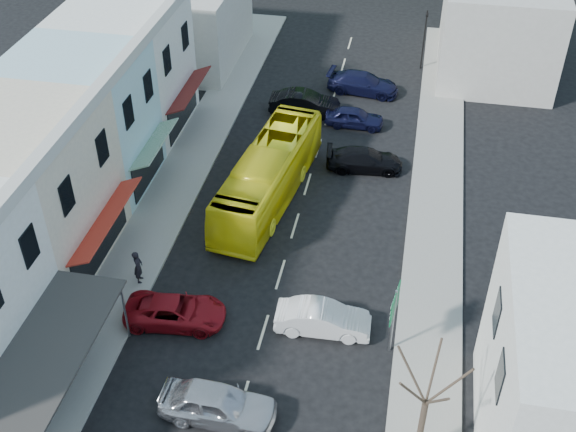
{
  "coord_description": "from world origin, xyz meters",
  "views": [
    {
      "loc": [
        5.52,
        -22.28,
        24.61
      ],
      "look_at": [
        0.0,
        6.0,
        2.2
      ],
      "focal_mm": 45.0,
      "sensor_mm": 36.0,
      "label": 1
    }
  ],
  "objects_px": {
    "bus": "(269,176)",
    "traffic_signal": "(424,40)",
    "car_red": "(175,311)",
    "street_tree": "(426,403)",
    "car_silver": "(218,406)",
    "car_white": "(323,319)",
    "pedestrian_left": "(138,268)",
    "direction_sign": "(393,321)"
  },
  "relations": [
    {
      "from": "car_silver",
      "to": "bus",
      "type": "bearing_deg",
      "value": 5.84
    },
    {
      "from": "car_red",
      "to": "traffic_signal",
      "type": "xyz_separation_m",
      "value": [
        9.92,
        28.65,
        1.58
      ]
    },
    {
      "from": "street_tree",
      "to": "traffic_signal",
      "type": "height_order",
      "value": "street_tree"
    },
    {
      "from": "pedestrian_left",
      "to": "traffic_signal",
      "type": "bearing_deg",
      "value": -35.72
    },
    {
      "from": "pedestrian_left",
      "to": "street_tree",
      "type": "xyz_separation_m",
      "value": [
        13.96,
        -7.34,
        2.31
      ]
    },
    {
      "from": "car_silver",
      "to": "car_white",
      "type": "xyz_separation_m",
      "value": [
        3.43,
        5.56,
        0.0
      ]
    },
    {
      "from": "pedestrian_left",
      "to": "street_tree",
      "type": "relative_size",
      "value": 0.26
    },
    {
      "from": "car_red",
      "to": "direction_sign",
      "type": "xyz_separation_m",
      "value": [
        9.92,
        0.13,
        1.13
      ]
    },
    {
      "from": "bus",
      "to": "traffic_signal",
      "type": "relative_size",
      "value": 2.55
    },
    {
      "from": "street_tree",
      "to": "car_silver",
      "type": "bearing_deg",
      "value": 177.43
    },
    {
      "from": "bus",
      "to": "car_red",
      "type": "relative_size",
      "value": 2.52
    },
    {
      "from": "pedestrian_left",
      "to": "car_red",
      "type": "bearing_deg",
      "value": -140.7
    },
    {
      "from": "car_red",
      "to": "traffic_signal",
      "type": "height_order",
      "value": "traffic_signal"
    },
    {
      "from": "bus",
      "to": "car_red",
      "type": "xyz_separation_m",
      "value": [
        -2.19,
        -10.31,
        -0.85
      ]
    },
    {
      "from": "bus",
      "to": "street_tree",
      "type": "bearing_deg",
      "value": -51.59
    },
    {
      "from": "car_white",
      "to": "street_tree",
      "type": "bearing_deg",
      "value": -144.7
    },
    {
      "from": "car_silver",
      "to": "direction_sign",
      "type": "xyz_separation_m",
      "value": [
        6.55,
        4.93,
        1.13
      ]
    },
    {
      "from": "car_white",
      "to": "traffic_signal",
      "type": "height_order",
      "value": "traffic_signal"
    },
    {
      "from": "car_red",
      "to": "pedestrian_left",
      "type": "distance_m",
      "value": 3.39
    },
    {
      "from": "bus",
      "to": "pedestrian_left",
      "type": "relative_size",
      "value": 6.82
    },
    {
      "from": "bus",
      "to": "car_red",
      "type": "distance_m",
      "value": 10.58
    },
    {
      "from": "car_silver",
      "to": "direction_sign",
      "type": "relative_size",
      "value": 1.2
    },
    {
      "from": "car_white",
      "to": "traffic_signal",
      "type": "xyz_separation_m",
      "value": [
        3.13,
        27.89,
        1.58
      ]
    },
    {
      "from": "bus",
      "to": "pedestrian_left",
      "type": "xyz_separation_m",
      "value": [
        -4.77,
        -8.13,
        -0.55
      ]
    },
    {
      "from": "car_silver",
      "to": "pedestrian_left",
      "type": "relative_size",
      "value": 2.59
    },
    {
      "from": "car_red",
      "to": "street_tree",
      "type": "bearing_deg",
      "value": -120.22
    },
    {
      "from": "bus",
      "to": "direction_sign",
      "type": "height_order",
      "value": "direction_sign"
    },
    {
      "from": "car_white",
      "to": "traffic_signal",
      "type": "distance_m",
      "value": 28.1
    },
    {
      "from": "bus",
      "to": "car_white",
      "type": "bearing_deg",
      "value": -56.57
    },
    {
      "from": "pedestrian_left",
      "to": "traffic_signal",
      "type": "relative_size",
      "value": 0.37
    },
    {
      "from": "car_silver",
      "to": "traffic_signal",
      "type": "xyz_separation_m",
      "value": [
        6.55,
        33.45,
        1.58
      ]
    },
    {
      "from": "street_tree",
      "to": "car_white",
      "type": "bearing_deg",
      "value": 127.77
    },
    {
      "from": "car_white",
      "to": "pedestrian_left",
      "type": "xyz_separation_m",
      "value": [
        -9.37,
        1.42,
        0.3
      ]
    },
    {
      "from": "car_silver",
      "to": "pedestrian_left",
      "type": "bearing_deg",
      "value": 41.8
    },
    {
      "from": "pedestrian_left",
      "to": "bus",
      "type": "bearing_deg",
      "value": -40.82
    },
    {
      "from": "bus",
      "to": "street_tree",
      "type": "distance_m",
      "value": 18.08
    },
    {
      "from": "car_silver",
      "to": "direction_sign",
      "type": "bearing_deg",
      "value": -51.67
    },
    {
      "from": "car_silver",
      "to": "car_white",
      "type": "relative_size",
      "value": 1.0
    },
    {
      "from": "car_red",
      "to": "street_tree",
      "type": "height_order",
      "value": "street_tree"
    },
    {
      "from": "car_white",
      "to": "street_tree",
      "type": "height_order",
      "value": "street_tree"
    },
    {
      "from": "bus",
      "to": "car_silver",
      "type": "relative_size",
      "value": 2.64
    },
    {
      "from": "bus",
      "to": "car_silver",
      "type": "bearing_deg",
      "value": -77.85
    }
  ]
}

